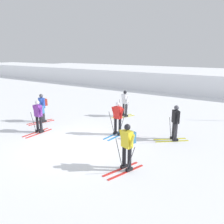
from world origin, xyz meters
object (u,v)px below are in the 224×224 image
Objects in this scene: skier_blue at (42,106)px; skier_black at (175,122)px; skier_red at (118,117)px; skier_white at (125,103)px; skier_yellow at (127,145)px; skier_purple at (39,115)px.

skier_black is at bearing 11.63° from skier_blue.
skier_red is at bearing 7.64° from skier_blue.
skier_white is at bearing 151.56° from skier_black.
skier_yellow is (3.55, -5.80, 0.04)m from skier_white.
skier_blue is 1.85m from skier_purple.
skier_red is (3.58, 1.95, -0.04)m from skier_purple.
skier_purple and skier_red have the same top height.
skier_yellow is (5.72, -0.77, -0.00)m from skier_purple.
skier_blue is at bearing -172.36° from skier_red.
skier_blue is 4.94m from skier_red.
skier_blue and skier_red have the same top height.
skier_blue is (-3.49, -3.73, 0.04)m from skier_white.
skier_white is 1.00× the size of skier_blue.
skier_red is at bearing -161.23° from skier_black.
skier_red is at bearing 28.58° from skier_purple.
skier_purple is (1.31, -1.30, -0.00)m from skier_blue.
skier_purple is 4.08m from skier_red.
skier_blue is at bearing 135.41° from skier_purple.
skier_yellow is at bearing -97.60° from skier_black.
skier_white is 3.38m from skier_red.
skier_black is at bearing -28.44° from skier_white.
skier_black is (7.52, 1.55, -0.04)m from skier_blue.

